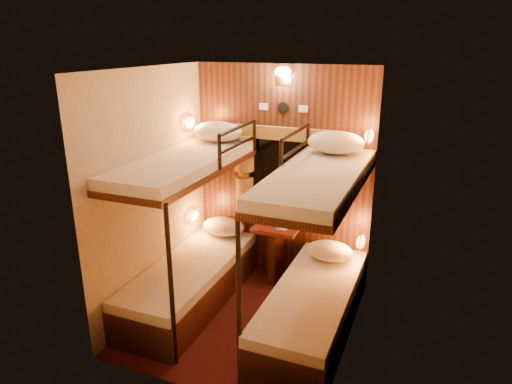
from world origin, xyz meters
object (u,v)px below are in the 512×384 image
at_px(bunk_left, 190,254).
at_px(bottle_left, 270,217).
at_px(bunk_right, 314,277).
at_px(table, 276,246).
at_px(bottle_right, 279,219).

xyz_separation_m(bunk_left, bottle_left, (0.58, 0.78, 0.20)).
bearing_deg(bunk_right, table, 129.67).
xyz_separation_m(bunk_right, table, (-0.65, 0.78, -0.14)).
bearing_deg(bottle_right, bottle_left, 156.87).
bearing_deg(bottle_left, bottle_right, -23.13).
relative_size(bunk_right, bottle_left, 7.30).
relative_size(bunk_left, table, 2.90).
xyz_separation_m(bunk_right, bottle_right, (-0.60, 0.73, 0.21)).
distance_m(bunk_left, bottle_right, 1.03).
height_order(bunk_left, table, bunk_left).
height_order(bunk_right, table, bunk_right).
xyz_separation_m(bunk_left, table, (0.65, 0.78, -0.14)).
bearing_deg(bottle_left, bunk_left, -126.27).
xyz_separation_m(table, bottle_right, (0.05, -0.05, 0.35)).
distance_m(bunk_left, bottle_left, 0.99).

